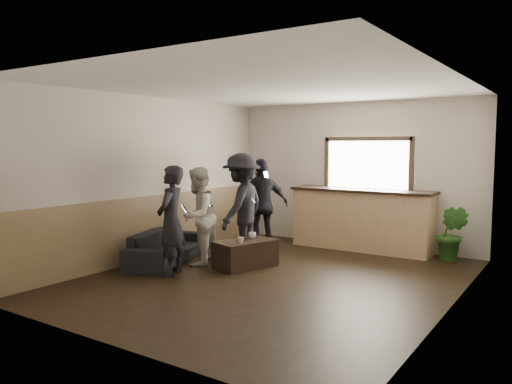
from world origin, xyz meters
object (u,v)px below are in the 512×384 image
Objects in this scene: person_d at (262,205)px; cup_a at (252,235)px; cup_b at (241,240)px; person_b at (198,216)px; potted_plant at (452,233)px; person_c at (242,206)px; bar_counter at (362,216)px; coffee_table at (245,254)px; sofa at (166,246)px; person_a at (171,220)px.

cup_a is at bearing 62.46° from person_d.
person_b reaches higher than cup_b.
person_c is at bearing -149.46° from potted_plant.
bar_counter is 2.77× the size of coffee_table.
potted_plant is (2.71, 2.06, -0.01)m from cup_a.
sofa is 1.45m from person_c.
person_a is 0.97× the size of person_d.
person_a is at bearing 33.35° from person_d.
cup_b is 1.54m from person_d.
sofa is at bearing -150.98° from cup_a.
person_d is at bearing 113.91° from cup_a.
sofa is 4.86m from potted_plant.
person_a is (0.64, -0.55, 0.56)m from sofa.
bar_counter is at bearing 63.06° from cup_a.
cup_b is at bearing -77.78° from coffee_table.
bar_counter reaches higher than person_c.
person_b reaches higher than cup_a.
sofa is 19.19× the size of cup_b.
bar_counter is at bearing 68.51° from cup_b.
cup_b is at bearing 84.05° from person_b.
sofa is at bearing -83.53° from person_b.
cup_a is 1.45m from person_a.
person_b is 0.88× the size of person_c.
sofa is 1.39m from cup_b.
person_a reaches higher than coffee_table.
person_d reaches higher than cup_a.
bar_counter is at bearing 165.51° from person_d.
person_c is at bearing 148.69° from person_a.
potted_plant is at bearing 113.20° from person_a.
potted_plant is (2.64, 2.49, -0.00)m from cup_b.
bar_counter is 27.98× the size of cup_b.
bar_counter is 2.73m from cup_b.
cup_a is 0.62m from person_c.
coffee_table is at bearing 31.19° from person_c.
potted_plant is 0.59× the size of person_b.
cup_a is 0.07× the size of person_a.
cup_b is at bearing 58.25° from person_d.
cup_a is at bearing 131.60° from person_a.
cup_a is at bearing 99.37° from cup_b.
coffee_table is at bearing -82.83° from cup_a.
cup_a is 0.07× the size of person_c.
cup_b is (-1.00, -2.54, -0.16)m from bar_counter.
person_d reaches higher than sofa.
potted_plant is at bearing -75.23° from sofa.
person_c is at bearing 123.87° from cup_b.
potted_plant reaches higher than sofa.
cup_b is (0.07, -0.43, -0.00)m from cup_a.
cup_a is 0.08× the size of person_b.
coffee_table is 0.94m from person_c.
sofa is 1.90× the size of coffee_table.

